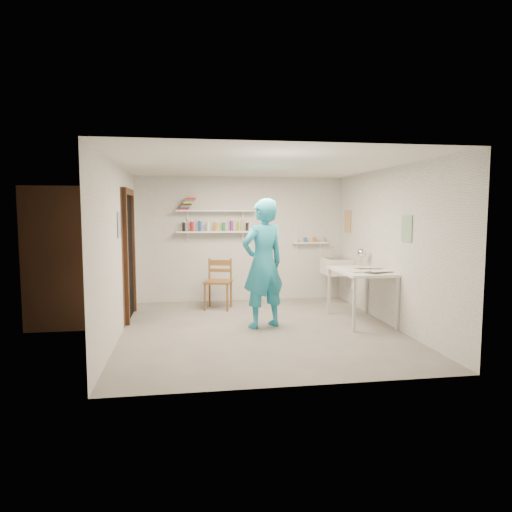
{
  "coord_description": "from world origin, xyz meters",
  "views": [
    {
      "loc": [
        -1.09,
        -6.53,
        1.74
      ],
      "look_at": [
        0.0,
        0.4,
        1.05
      ],
      "focal_mm": 32.0,
      "sensor_mm": 36.0,
      "label": 1
    }
  ],
  "objects": [
    {
      "name": "man",
      "position": [
        0.06,
        0.11,
        0.96
      ],
      "size": [
        0.83,
        0.7,
        1.93
      ],
      "primitive_type": "imported",
      "rotation": [
        0.0,
        0.0,
        3.54
      ],
      "color": "teal",
      "rests_on": "ground"
    },
    {
      "name": "wall_left",
      "position": [
        -2.01,
        0.0,
        1.2
      ],
      "size": [
        0.02,
        4.5,
        2.4
      ],
      "primitive_type": "cube",
      "color": "silver",
      "rests_on": "ground"
    },
    {
      "name": "floor",
      "position": [
        0.0,
        0.0,
        -0.01
      ],
      "size": [
        4.0,
        4.5,
        0.02
      ],
      "primitive_type": "cube",
      "color": "slate",
      "rests_on": "ground"
    },
    {
      "name": "poster_left",
      "position": [
        -1.99,
        0.05,
        1.55
      ],
      "size": [
        0.01,
        0.28,
        0.36
      ],
      "primitive_type": "cube",
      "color": "#334C7F",
      "rests_on": "wall_left"
    },
    {
      "name": "work_table",
      "position": [
        1.64,
        0.2,
        0.41
      ],
      "size": [
        0.74,
        1.24,
        0.82
      ],
      "primitive_type": "cube",
      "color": "silver",
      "rests_on": "ground"
    },
    {
      "name": "wall_clock",
      "position": [
        0.15,
        0.32,
        1.29
      ],
      "size": [
        0.33,
        0.17,
        0.35
      ],
      "primitive_type": "cylinder",
      "rotation": [
        1.57,
        0.0,
        0.4
      ],
      "color": "beige",
      "rests_on": "man"
    },
    {
      "name": "papers",
      "position": [
        1.64,
        0.2,
        0.84
      ],
      "size": [
        0.3,
        0.22,
        0.02
      ],
      "color": "silver",
      "rests_on": "work_table"
    },
    {
      "name": "wall_right",
      "position": [
        2.01,
        0.0,
        1.2
      ],
      "size": [
        0.02,
        4.5,
        2.4
      ],
      "primitive_type": "cube",
      "color": "silver",
      "rests_on": "ground"
    },
    {
      "name": "shelf_lower",
      "position": [
        -0.5,
        2.13,
        1.35
      ],
      "size": [
        1.5,
        0.22,
        0.03
      ],
      "primitive_type": "cube",
      "color": "white",
      "rests_on": "wall_back"
    },
    {
      "name": "ledge_shelf",
      "position": [
        1.35,
        2.17,
        1.12
      ],
      "size": [
        0.7,
        0.14,
        0.03
      ],
      "primitive_type": "cube",
      "color": "white",
      "rests_on": "wall_back"
    },
    {
      "name": "door_jamb_far",
      "position": [
        -1.97,
        1.55,
        1.0
      ],
      "size": [
        0.06,
        0.1,
        2.0
      ],
      "primitive_type": "cube",
      "color": "brown",
      "rests_on": "ground"
    },
    {
      "name": "book_stack",
      "position": [
        -1.03,
        2.13,
        1.88
      ],
      "size": [
        0.32,
        0.14,
        0.22
      ],
      "color": "red",
      "rests_on": "shelf_upper"
    },
    {
      "name": "wall_back",
      "position": [
        0.0,
        2.26,
        1.2
      ],
      "size": [
        4.0,
        0.02,
        2.4
      ],
      "primitive_type": "cube",
      "color": "silver",
      "rests_on": "ground"
    },
    {
      "name": "ceiling",
      "position": [
        0.0,
        0.0,
        2.41
      ],
      "size": [
        4.0,
        4.5,
        0.02
      ],
      "primitive_type": "cube",
      "color": "silver",
      "rests_on": "wall_back"
    },
    {
      "name": "doorway_recess",
      "position": [
        -1.99,
        1.05,
        1.0
      ],
      "size": [
        0.02,
        0.9,
        2.0
      ],
      "primitive_type": "cube",
      "color": "black",
      "rests_on": "wall_left"
    },
    {
      "name": "door_jamb_near",
      "position": [
        -1.97,
        0.55,
        1.0
      ],
      "size": [
        0.06,
        0.1,
        2.0
      ],
      "primitive_type": "cube",
      "color": "brown",
      "rests_on": "ground"
    },
    {
      "name": "corridor_box",
      "position": [
        -2.7,
        1.05,
        1.05
      ],
      "size": [
        1.4,
        1.5,
        2.1
      ],
      "primitive_type": "cube",
      "color": "brown",
      "rests_on": "ground"
    },
    {
      "name": "shelf_upper",
      "position": [
        -0.5,
        2.13,
        1.75
      ],
      "size": [
        1.5,
        0.22,
        0.03
      ],
      "primitive_type": "cube",
      "color": "white",
      "rests_on": "wall_back"
    },
    {
      "name": "desk_lamp",
      "position": [
        1.84,
        0.69,
        1.04
      ],
      "size": [
        0.15,
        0.15,
        0.15
      ],
      "primitive_type": "sphere",
      "color": "silver",
      "rests_on": "work_table"
    },
    {
      "name": "wall_front",
      "position": [
        0.0,
        -2.26,
        1.2
      ],
      "size": [
        4.0,
        0.02,
        2.4
      ],
      "primitive_type": "cube",
      "color": "silver",
      "rests_on": "ground"
    },
    {
      "name": "belfast_sink",
      "position": [
        1.75,
        1.7,
        0.7
      ],
      "size": [
        0.48,
        0.6,
        0.3
      ],
      "primitive_type": "cube",
      "color": "white",
      "rests_on": "wall_right"
    },
    {
      "name": "poster_right_a",
      "position": [
        1.99,
        1.8,
        1.55
      ],
      "size": [
        0.01,
        0.34,
        0.42
      ],
      "primitive_type": "cube",
      "color": "#995933",
      "rests_on": "wall_right"
    },
    {
      "name": "poster_right_b",
      "position": [
        1.99,
        -0.55,
        1.5
      ],
      "size": [
        0.01,
        0.3,
        0.38
      ],
      "primitive_type": "cube",
      "color": "#3F724C",
      "rests_on": "wall_right"
    },
    {
      "name": "ledge_pots",
      "position": [
        1.35,
        2.17,
        1.18
      ],
      "size": [
        0.48,
        0.07,
        0.09
      ],
      "color": "silver",
      "rests_on": "ledge_shelf"
    },
    {
      "name": "wooden_chair",
      "position": [
        -0.51,
        1.49,
        0.49
      ],
      "size": [
        0.56,
        0.54,
        0.98
      ],
      "primitive_type": "cube",
      "rotation": [
        0.0,
        0.0,
        -0.27
      ],
      "color": "brown",
      "rests_on": "ground"
    },
    {
      "name": "spray_cans",
      "position": [
        -0.5,
        2.13,
        1.45
      ],
      "size": [
        1.31,
        0.06,
        0.17
      ],
      "color": "black",
      "rests_on": "shelf_lower"
    },
    {
      "name": "door_lintel",
      "position": [
        -1.97,
        1.05,
        2.05
      ],
      "size": [
        0.06,
        1.05,
        0.1
      ],
      "primitive_type": "cube",
      "color": "brown",
      "rests_on": "wall_left"
    }
  ]
}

